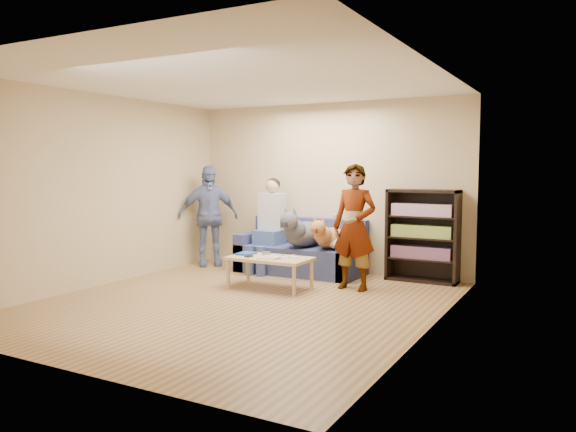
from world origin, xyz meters
The scene contains 27 objects.
ground centered at (0.00, 0.00, 0.00)m, with size 5.00×5.00×0.00m, color olive.
ceiling centered at (0.00, 0.00, 2.60)m, with size 5.00×5.00×0.00m, color white.
wall_back centered at (0.00, 2.50, 1.30)m, with size 4.50×4.50×0.00m, color tan.
wall_front centered at (0.00, -2.50, 1.30)m, with size 4.50×4.50×0.00m, color tan.
wall_left centered at (-2.25, 0.00, 1.30)m, with size 5.00×5.00×0.00m, color tan.
wall_right centered at (2.25, 0.00, 1.30)m, with size 5.00×5.00×0.00m, color tan.
blanket centered at (0.47, 1.95, 0.51)m, with size 0.47×0.40×0.16m, color #ADAEB2.
person_standing_right centered at (0.90, 1.37, 0.83)m, with size 0.60×0.40×1.66m, color gray.
person_standing_left centered at (-1.88, 1.93, 0.82)m, with size 0.96×0.40×1.64m, color #7284B7.
held_controller centered at (0.70, 1.17, 0.98)m, with size 0.04×0.11×0.03m, color silver.
notebook_blue centered at (-0.51, 0.94, 0.43)m, with size 0.20×0.26×0.03m, color #1C459A.
papers centered at (-0.06, 0.79, 0.43)m, with size 0.26×0.20×0.01m, color silver.
magazine centered at (-0.03, 0.81, 0.44)m, with size 0.22×0.17×0.01m, color #BCAF96.
camera_silver centered at (-0.23, 1.01, 0.45)m, with size 0.11×0.06×0.05m, color #AEADB2.
controller_a centered at (0.17, 0.99, 0.43)m, with size 0.04×0.13×0.03m, color white.
controller_b centered at (0.25, 0.91, 0.43)m, with size 0.09×0.06×0.03m, color white.
headphone_cup_a centered at (0.09, 0.87, 0.43)m, with size 0.07×0.07×0.02m, color white.
headphone_cup_b centered at (0.09, 0.95, 0.43)m, with size 0.07×0.07×0.02m, color white.
pen_orange centered at (-0.13, 0.73, 0.42)m, with size 0.01×0.01×0.14m, color #DE531F.
pen_black centered at (0.01, 1.07, 0.42)m, with size 0.01×0.01×0.14m, color black.
wallet centered at (-0.36, 0.77, 0.43)m, with size 0.07×0.12×0.01m, color black.
sofa centered at (-0.25, 2.10, 0.28)m, with size 1.90×0.85×0.82m.
person_seated centered at (-0.75, 1.97, 0.77)m, with size 0.40×0.73×1.47m.
dog_gray centered at (-0.15, 1.90, 0.65)m, with size 0.43×1.26×0.63m.
dog_tan centered at (0.28, 1.95, 0.60)m, with size 0.35×1.14×0.51m.
coffee_table centered at (-0.11, 0.89, 0.37)m, with size 1.10×0.60×0.42m.
bookshelf centered at (1.55, 2.33, 0.68)m, with size 1.00×0.34×1.30m.
Camera 1 is at (3.63, -5.47, 1.61)m, focal length 35.00 mm.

